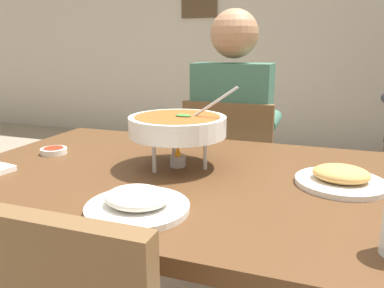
# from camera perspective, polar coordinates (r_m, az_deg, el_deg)

# --- Properties ---
(cafe_rear_partition) EXTENTS (10.00, 0.10, 3.00)m
(cafe_rear_partition) POSITION_cam_1_polar(r_m,az_deg,el_deg) (4.55, 15.00, 18.52)
(cafe_rear_partition) COLOR #BCB2A3
(cafe_rear_partition) RESTS_ON ground_plane
(dining_table_main) EXTENTS (1.33, 0.90, 0.77)m
(dining_table_main) POSITION_cam_1_polar(r_m,az_deg,el_deg) (1.17, -2.46, -9.29)
(dining_table_main) COLOR #51331C
(dining_table_main) RESTS_ON ground_plane
(chair_diner_main) EXTENTS (0.44, 0.44, 0.90)m
(chair_diner_main) POSITION_cam_1_polar(r_m,az_deg,el_deg) (1.89, 5.93, -5.08)
(chair_diner_main) COLOR brown
(chair_diner_main) RESTS_ON ground_plane
(diner_main) EXTENTS (0.40, 0.45, 1.31)m
(diner_main) POSITION_cam_1_polar(r_m,az_deg,el_deg) (1.85, 6.36, 2.14)
(diner_main) COLOR #2D2D38
(diner_main) RESTS_ON ground_plane
(curry_bowl) EXTENTS (0.33, 0.30, 0.26)m
(curry_bowl) POSITION_cam_1_polar(r_m,az_deg,el_deg) (1.15, -2.21, 2.71)
(curry_bowl) COLOR silver
(curry_bowl) RESTS_ON dining_table_main
(rice_plate) EXTENTS (0.24, 0.24, 0.06)m
(rice_plate) POSITION_cam_1_polar(r_m,az_deg,el_deg) (0.87, -8.33, -8.82)
(rice_plate) COLOR white
(rice_plate) RESTS_ON dining_table_main
(appetizer_plate) EXTENTS (0.24, 0.24, 0.06)m
(appetizer_plate) POSITION_cam_1_polar(r_m,az_deg,el_deg) (1.10, 21.72, -4.85)
(appetizer_plate) COLOR white
(appetizer_plate) RESTS_ON dining_table_main
(sauce_dish) EXTENTS (0.09, 0.09, 0.02)m
(sauce_dish) POSITION_cam_1_polar(r_m,az_deg,el_deg) (1.41, -20.31, -0.95)
(sauce_dish) COLOR white
(sauce_dish) RESTS_ON dining_table_main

